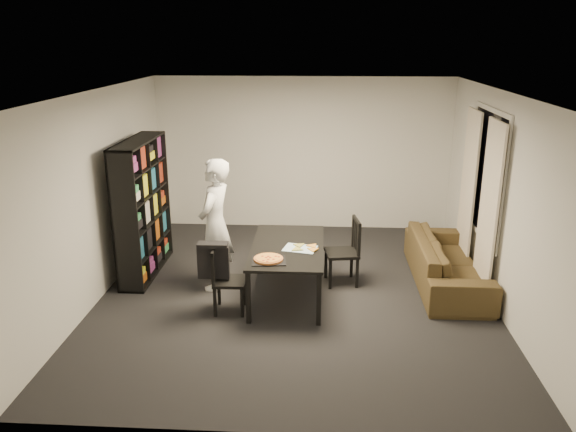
# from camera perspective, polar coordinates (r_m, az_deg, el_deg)

# --- Properties ---
(room) EXTENTS (5.01, 5.51, 2.61)m
(room) POSITION_cam_1_polar(r_m,az_deg,el_deg) (6.99, 0.77, 1.83)
(room) COLOR black
(room) RESTS_ON ground
(window_pane) EXTENTS (0.02, 1.40, 1.60)m
(window_pane) POSITION_cam_1_polar(r_m,az_deg,el_deg) (7.82, 19.55, 4.04)
(window_pane) COLOR black
(window_pane) RESTS_ON room
(window_frame) EXTENTS (0.03, 1.52, 1.72)m
(window_frame) POSITION_cam_1_polar(r_m,az_deg,el_deg) (7.82, 19.51, 4.04)
(window_frame) COLOR white
(window_frame) RESTS_ON room
(curtain_left) EXTENTS (0.03, 0.70, 2.25)m
(curtain_left) POSITION_cam_1_polar(r_m,az_deg,el_deg) (7.40, 19.69, 0.47)
(curtain_left) COLOR beige
(curtain_left) RESTS_ON room
(curtain_right) EXTENTS (0.03, 0.70, 2.25)m
(curtain_right) POSITION_cam_1_polar(r_m,az_deg,el_deg) (8.37, 17.81, 2.59)
(curtain_right) COLOR beige
(curtain_right) RESTS_ON room
(bookshelf) EXTENTS (0.35, 1.50, 1.90)m
(bookshelf) POSITION_cam_1_polar(r_m,az_deg,el_deg) (8.04, -14.56, 0.80)
(bookshelf) COLOR black
(bookshelf) RESTS_ON room
(dining_table) EXTENTS (0.91, 1.64, 0.68)m
(dining_table) POSITION_cam_1_polar(r_m,az_deg,el_deg) (7.15, -0.05, -3.51)
(dining_table) COLOR black
(dining_table) RESTS_ON room
(chair_left) EXTENTS (0.39, 0.39, 0.82)m
(chair_left) POSITION_cam_1_polar(r_m,az_deg,el_deg) (6.86, -6.61, -6.00)
(chair_left) COLOR black
(chair_left) RESTS_ON room
(chair_right) EXTENTS (0.48, 0.48, 0.91)m
(chair_right) POSITION_cam_1_polar(r_m,az_deg,el_deg) (7.60, 6.14, -3.13)
(chair_right) COLOR black
(chair_right) RESTS_ON room
(draped_jacket) EXTENTS (0.38, 0.17, 0.45)m
(draped_jacket) POSITION_cam_1_polar(r_m,az_deg,el_deg) (6.80, -7.61, -4.36)
(draped_jacket) COLOR black
(draped_jacket) RESTS_ON chair_left
(person) EXTENTS (0.54, 0.71, 1.75)m
(person) POSITION_cam_1_polar(r_m,az_deg,el_deg) (7.38, -7.40, -0.89)
(person) COLOR silver
(person) RESTS_ON room
(baking_tray) EXTENTS (0.43, 0.36, 0.01)m
(baking_tray) POSITION_cam_1_polar(r_m,az_deg,el_deg) (6.66, -1.97, -4.56)
(baking_tray) COLOR black
(baking_tray) RESTS_ON dining_table
(pepperoni_pizza) EXTENTS (0.35, 0.35, 0.03)m
(pepperoni_pizza) POSITION_cam_1_polar(r_m,az_deg,el_deg) (6.67, -2.01, -4.36)
(pepperoni_pizza) COLOR #B06533
(pepperoni_pizza) RESTS_ON dining_table
(kitchen_towel) EXTENTS (0.46, 0.38, 0.01)m
(kitchen_towel) POSITION_cam_1_polar(r_m,az_deg,el_deg) (7.04, 1.23, -3.32)
(kitchen_towel) COLOR silver
(kitchen_towel) RESTS_ON dining_table
(pizza_slices) EXTENTS (0.39, 0.33, 0.01)m
(pizza_slices) POSITION_cam_1_polar(r_m,az_deg,el_deg) (7.05, 1.76, -3.20)
(pizza_slices) COLOR gold
(pizza_slices) RESTS_ON dining_table
(sofa) EXTENTS (0.84, 2.14, 0.63)m
(sofa) POSITION_cam_1_polar(r_m,az_deg,el_deg) (7.91, 15.85, -4.50)
(sofa) COLOR #382F16
(sofa) RESTS_ON room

